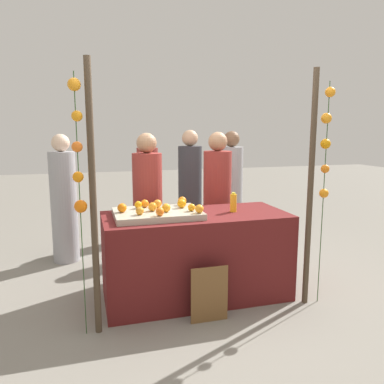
% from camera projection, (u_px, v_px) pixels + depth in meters
% --- Properties ---
extents(ground_plane, '(24.00, 24.00, 0.00)m').
position_uv_depth(ground_plane, '(196.00, 296.00, 3.95)').
color(ground_plane, gray).
extents(stall_counter, '(1.85, 0.81, 0.87)m').
position_uv_depth(stall_counter, '(196.00, 255.00, 3.88)').
color(stall_counter, '#5B1919').
rests_on(stall_counter, ground_plane).
extents(orange_tray, '(0.83, 0.58, 0.06)m').
position_uv_depth(orange_tray, '(157.00, 214.00, 3.68)').
color(orange_tray, '#B2AD99').
rests_on(orange_tray, stall_counter).
extents(orange_0, '(0.07, 0.07, 0.07)m').
position_uv_depth(orange_0, '(192.00, 207.00, 3.65)').
color(orange_0, orange).
rests_on(orange_0, orange_tray).
extents(orange_1, '(0.09, 0.09, 0.09)m').
position_uv_depth(orange_1, '(182.00, 201.00, 3.95)').
color(orange_1, orange).
rests_on(orange_1, orange_tray).
extents(orange_2, '(0.08, 0.08, 0.08)m').
position_uv_depth(orange_2, '(138.00, 205.00, 3.77)').
color(orange_2, orange).
rests_on(orange_2, orange_tray).
extents(orange_3, '(0.09, 0.09, 0.09)m').
position_uv_depth(orange_3, '(152.00, 207.00, 3.65)').
color(orange_3, orange).
rests_on(orange_3, orange_tray).
extents(orange_4, '(0.09, 0.09, 0.09)m').
position_uv_depth(orange_4, '(122.00, 208.00, 3.59)').
color(orange_4, orange).
rests_on(orange_4, orange_tray).
extents(orange_5, '(0.08, 0.08, 0.08)m').
position_uv_depth(orange_5, '(140.00, 211.00, 3.49)').
color(orange_5, orange).
rests_on(orange_5, orange_tray).
extents(orange_6, '(0.08, 0.08, 0.08)m').
position_uv_depth(orange_6, '(145.00, 203.00, 3.82)').
color(orange_6, orange).
rests_on(orange_6, orange_tray).
extents(orange_7, '(0.08, 0.08, 0.08)m').
position_uv_depth(orange_7, '(158.00, 204.00, 3.81)').
color(orange_7, orange).
rests_on(orange_7, orange_tray).
extents(orange_8, '(0.09, 0.09, 0.09)m').
position_uv_depth(orange_8, '(182.00, 203.00, 3.80)').
color(orange_8, orange).
rests_on(orange_8, orange_tray).
extents(orange_9, '(0.08, 0.08, 0.08)m').
position_uv_depth(orange_9, '(166.00, 208.00, 3.61)').
color(orange_9, orange).
rests_on(orange_9, orange_tray).
extents(orange_10, '(0.08, 0.08, 0.08)m').
position_uv_depth(orange_10, '(160.00, 212.00, 3.45)').
color(orange_10, orange).
rests_on(orange_10, orange_tray).
extents(orange_11, '(0.08, 0.08, 0.08)m').
position_uv_depth(orange_11, '(199.00, 209.00, 3.56)').
color(orange_11, orange).
rests_on(orange_11, orange_tray).
extents(juice_bottle, '(0.07, 0.07, 0.20)m').
position_uv_depth(juice_bottle, '(233.00, 203.00, 3.89)').
color(juice_bottle, '#FBA81E').
rests_on(juice_bottle, stall_counter).
extents(chalkboard_sign, '(0.35, 0.03, 0.53)m').
position_uv_depth(chalkboard_sign, '(209.00, 295.00, 3.38)').
color(chalkboard_sign, brown).
rests_on(chalkboard_sign, ground_plane).
extents(vendor_left, '(0.34, 0.34, 1.68)m').
position_uv_depth(vendor_left, '(148.00, 212.00, 4.34)').
color(vendor_left, maroon).
rests_on(vendor_left, ground_plane).
extents(vendor_right, '(0.34, 0.34, 1.68)m').
position_uv_depth(vendor_right, '(217.00, 206.00, 4.61)').
color(vendor_right, maroon).
rests_on(vendor_right, ground_plane).
extents(crowd_person_0, '(0.33, 0.33, 1.65)m').
position_uv_depth(crowd_person_0, '(148.00, 190.00, 5.97)').
color(crowd_person_0, maroon).
rests_on(crowd_person_0, ground_plane).
extents(crowd_person_1, '(0.34, 0.34, 1.69)m').
position_uv_depth(crowd_person_1, '(231.00, 193.00, 5.57)').
color(crowd_person_1, '#99999E').
rests_on(crowd_person_1, ground_plane).
extents(crowd_person_2, '(0.33, 0.33, 1.66)m').
position_uv_depth(crowd_person_2, '(64.00, 203.00, 4.88)').
color(crowd_person_2, '#99999E').
rests_on(crowd_person_2, ground_plane).
extents(crowd_person_3, '(0.34, 0.34, 1.71)m').
position_uv_depth(crowd_person_3, '(190.00, 193.00, 5.53)').
color(crowd_person_3, '#333338').
rests_on(crowd_person_3, ground_plane).
extents(canopy_post_left, '(0.06, 0.06, 2.27)m').
position_uv_depth(canopy_post_left, '(93.00, 202.00, 3.06)').
color(canopy_post_left, '#473828').
rests_on(canopy_post_left, ground_plane).
extents(canopy_post_right, '(0.06, 0.06, 2.27)m').
position_uv_depth(canopy_post_right, '(310.00, 191.00, 3.61)').
color(canopy_post_right, '#473828').
rests_on(canopy_post_right, ground_plane).
extents(garland_strand_left, '(0.11, 0.12, 2.15)m').
position_uv_depth(garland_strand_left, '(78.00, 150.00, 2.96)').
color(garland_strand_left, '#2D4C23').
rests_on(garland_strand_left, ground_plane).
extents(garland_strand_right, '(0.11, 0.11, 2.15)m').
position_uv_depth(garland_strand_right, '(326.00, 141.00, 3.56)').
color(garland_strand_right, '#2D4C23').
rests_on(garland_strand_right, ground_plane).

